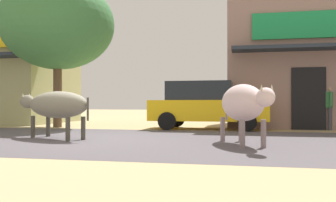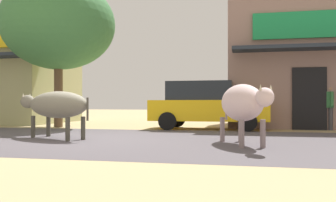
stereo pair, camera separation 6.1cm
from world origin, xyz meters
TOP-DOWN VIEW (x-y plane):
  - ground at (0.00, 0.00)m, footprint 80.00×80.00m
  - asphalt_road at (0.00, 0.00)m, footprint 72.00×6.53m
  - roadside_tree at (-2.90, 3.97)m, footprint 4.22×4.22m
  - parked_hatchback_car at (2.65, 4.08)m, footprint 4.01×1.83m
  - cow_near_brown at (-0.74, -0.11)m, footprint 2.68×1.61m
  - cow_far_dark at (3.90, -0.57)m, footprint 1.32×2.44m
  - pedestrian_by_shop at (6.72, 4.50)m, footprint 0.44×0.61m

SIDE VIEW (x-z plane):
  - ground at x=0.00m, z-range 0.00..0.00m
  - asphalt_road at x=0.00m, z-range 0.00..0.00m
  - parked_hatchback_car at x=2.65m, z-range 0.02..1.66m
  - cow_near_brown at x=-0.74m, z-range 0.25..1.45m
  - pedestrian_by_shop at x=6.72m, z-range 0.12..1.60m
  - cow_far_dark at x=3.90m, z-range 0.24..1.55m
  - roadside_tree at x=-2.90m, z-range 1.07..6.61m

